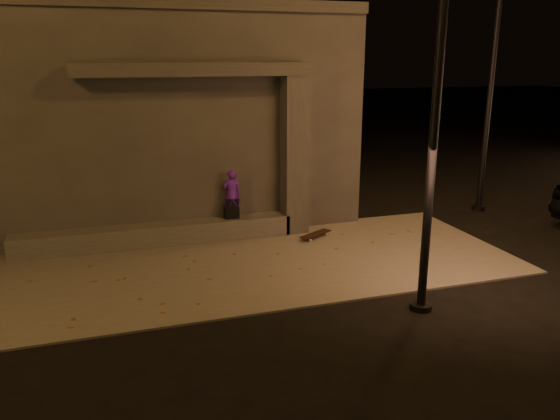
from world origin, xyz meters
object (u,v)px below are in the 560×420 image
object	(u,v)px
column	(295,156)
street_lamp_0	(441,37)
skateboarder	(232,194)
backpack	(232,211)
skateboard	(316,234)

from	to	relation	value
column	street_lamp_0	bearing A→B (deg)	-81.98
street_lamp_0	column	bearing A→B (deg)	98.02
skateboarder	backpack	distance (m)	0.40
column	backpack	bearing A→B (deg)	180.00
column	skateboarder	world-z (taller)	column
skateboarder	backpack	bearing A→B (deg)	4.76
backpack	street_lamp_0	world-z (taller)	street_lamp_0
backpack	street_lamp_0	bearing A→B (deg)	-64.46
column	backpack	distance (m)	1.92
column	skateboard	distance (m)	1.86
skateboarder	skateboard	bearing A→B (deg)	164.79
backpack	skateboard	distance (m)	1.99
skateboard	skateboarder	bearing A→B (deg)	130.21
skateboarder	skateboard	distance (m)	2.12
column	backpack	size ratio (longest dim) A/B	7.76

